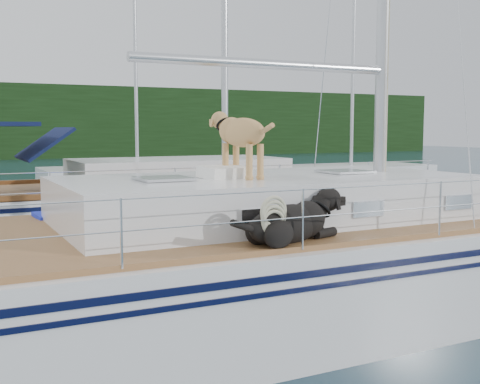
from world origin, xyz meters
TOP-DOWN VIEW (x-y plane):
  - ground at (0.00, 0.00)m, footprint 120.00×120.00m
  - main_sailboat at (0.09, -0.01)m, footprint 12.00×3.80m
  - neighbor_sailboat at (0.96, 6.45)m, footprint 11.00×3.50m
  - bg_boat_center at (4.00, 16.00)m, footprint 7.20×3.00m
  - bg_boat_east at (12.00, 13.00)m, footprint 6.40×3.00m

SIDE VIEW (x-z plane):
  - ground at x=0.00m, z-range 0.00..0.00m
  - bg_boat_center at x=4.00m, z-range -5.37..6.28m
  - bg_boat_east at x=12.00m, z-range -5.37..6.28m
  - neighbor_sailboat at x=0.96m, z-range -6.02..7.28m
  - main_sailboat at x=0.09m, z-range -6.33..7.68m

